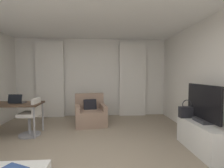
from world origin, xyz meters
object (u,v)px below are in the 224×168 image
object	(u,v)px
desk_chair	(31,119)
tv_flatscreen	(203,105)
desk	(11,106)
handbag_primary	(187,112)
armchair	(90,114)
tv_console	(203,137)
laptop	(17,101)

from	to	relation	value
desk_chair	tv_flatscreen	bearing A→B (deg)	-15.71
desk	tv_flatscreen	size ratio (longest dim) A/B	1.39
tv_flatscreen	handbag_primary	distance (m)	0.41
armchair	handbag_primary	world-z (taller)	handbag_primary
desk	desk_chair	size ratio (longest dim) A/B	1.51
tv_console	desk_chair	bearing A→B (deg)	163.72
laptop	tv_console	size ratio (longest dim) A/B	0.30
laptop	handbag_primary	xyz separation A→B (m)	(3.70, -0.70, -0.14)
tv_console	tv_flatscreen	bearing A→B (deg)	90.00
armchair	desk	size ratio (longest dim) A/B	0.72
desk	handbag_primary	size ratio (longest dim) A/B	3.61
armchair	laptop	xyz separation A→B (m)	(-1.64, -0.72, 0.51)
desk_chair	tv_console	size ratio (longest dim) A/B	0.78
laptop	tv_console	bearing A→B (deg)	-15.71
desk	armchair	bearing A→B (deg)	21.53
desk	handbag_primary	world-z (taller)	handbag_primary
armchair	tv_flatscreen	distance (m)	2.86
laptop	tv_flatscreen	xyz separation A→B (m)	(3.83, -1.04, 0.07)
tv_console	tv_flatscreen	size ratio (longest dim) A/B	1.17
desk	tv_flatscreen	xyz separation A→B (m)	(3.97, -1.05, 0.18)
armchair	tv_flatscreen	bearing A→B (deg)	-38.80
armchair	desk	bearing A→B (deg)	-158.47
armchair	desk_chair	xyz separation A→B (m)	(-1.32, -0.77, 0.11)
laptop	handbag_primary	world-z (taller)	laptop
laptop	tv_console	distance (m)	4.01
armchair	desk	xyz separation A→B (m)	(-1.78, -0.70, 0.40)
desk	laptop	distance (m)	0.18
tv_console	tv_flatscreen	distance (m)	0.60
handbag_primary	tv_console	bearing A→B (deg)	-71.48
desk	desk_chair	world-z (taller)	desk_chair
desk_chair	handbag_primary	world-z (taller)	handbag_primary
armchair	tv_console	xyz separation A→B (m)	(2.18, -1.79, -0.01)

